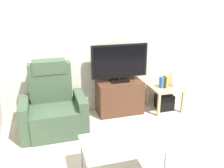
{
  "coord_description": "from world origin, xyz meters",
  "views": [
    {
      "loc": [
        -1.14,
        -2.99,
        2.0
      ],
      "look_at": [
        -0.11,
        0.5,
        0.7
      ],
      "focal_mm": 39.29,
      "sensor_mm": 36.0,
      "label": 1
    }
  ],
  "objects": [
    {
      "name": "book_leftmost",
      "position": [
        0.9,
        0.76,
        0.54
      ],
      "size": [
        0.04,
        0.11,
        0.2
      ],
      "primitive_type": "cube",
      "color": "#3366B2",
      "rests_on": "side_table"
    },
    {
      "name": "tv_stand",
      "position": [
        0.14,
        0.86,
        0.3
      ],
      "size": [
        0.8,
        0.41,
        0.59
      ],
      "color": "#4C2D1E",
      "rests_on": "ground"
    },
    {
      "name": "game_console",
      "position": [
        1.14,
        0.79,
        0.57
      ],
      "size": [
        0.07,
        0.2,
        0.26
      ],
      "primitive_type": "cube",
      "color": "white",
      "rests_on": "side_table"
    },
    {
      "name": "wall_back",
      "position": [
        0.0,
        1.13,
        1.3
      ],
      "size": [
        6.4,
        0.06,
        2.6
      ],
      "primitive_type": "cube",
      "color": "beige",
      "rests_on": "ground"
    },
    {
      "name": "recliner_armchair",
      "position": [
        -1.04,
        0.58,
        0.37
      ],
      "size": [
        0.98,
        0.78,
        1.08
      ],
      "rotation": [
        0.0,
        0.0,
        0.19
      ],
      "color": "#384C38",
      "rests_on": "ground"
    },
    {
      "name": "book_rightmost",
      "position": [
        0.99,
        0.76,
        0.55
      ],
      "size": [
        0.04,
        0.13,
        0.22
      ],
      "primitive_type": "cube",
      "color": "gold",
      "rests_on": "side_table"
    },
    {
      "name": "cell_phone",
      "position": [
        -0.37,
        -0.79,
        0.44
      ],
      "size": [
        0.09,
        0.16,
        0.01
      ],
      "primitive_type": "cube",
      "rotation": [
        0.0,
        0.0,
        -0.16
      ],
      "color": "#B7B7BC",
      "rests_on": "coffee_table"
    },
    {
      "name": "side_table",
      "position": [
        1.0,
        0.78,
        0.37
      ],
      "size": [
        0.54,
        0.54,
        0.44
      ],
      "color": "tan",
      "rests_on": "ground"
    },
    {
      "name": "book_middle",
      "position": [
        0.94,
        0.76,
        0.54
      ],
      "size": [
        0.04,
        0.12,
        0.19
      ],
      "primitive_type": "cube",
      "color": "#262626",
      "rests_on": "side_table"
    },
    {
      "name": "coffee_table",
      "position": [
        -0.36,
        -0.73,
        0.41
      ],
      "size": [
        0.9,
        0.6,
        0.44
      ],
      "color": "#B2C6C1",
      "rests_on": "ground"
    },
    {
      "name": "ground_plane",
      "position": [
        0.0,
        0.0,
        0.0
      ],
      "size": [
        6.4,
        6.4,
        0.0
      ],
      "primitive_type": "plane",
      "color": "#B2A899"
    },
    {
      "name": "television",
      "position": [
        0.14,
        0.88,
        0.94
      ],
      "size": [
        0.99,
        0.2,
        0.66
      ],
      "color": "black",
      "rests_on": "tv_stand"
    },
    {
      "name": "subwoofer_box",
      "position": [
        1.0,
        0.78,
        0.14
      ],
      "size": [
        0.28,
        0.28,
        0.28
      ],
      "primitive_type": "cube",
      "color": "black",
      "rests_on": "ground"
    }
  ]
}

